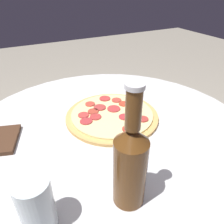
{
  "coord_description": "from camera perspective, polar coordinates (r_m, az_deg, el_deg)",
  "views": [
    {
      "loc": [
        -0.23,
        -0.46,
        1.11
      ],
      "look_at": [
        0.04,
        0.06,
        0.74
      ],
      "focal_mm": 35.0,
      "sensor_mm": 36.0,
      "label": 1
    }
  ],
  "objects": [
    {
      "name": "table",
      "position": [
        0.76,
        -0.72,
        -15.23
      ],
      "size": [
        0.88,
        0.88,
        0.72
      ],
      "color": "silver",
      "rests_on": "ground_plane"
    },
    {
      "name": "pizza",
      "position": [
        0.7,
        -0.01,
        -0.81
      ],
      "size": [
        0.3,
        0.3,
        0.02
      ],
      "color": "tan",
      "rests_on": "table"
    },
    {
      "name": "beer_bottle",
      "position": [
        0.41,
        4.81,
        -13.16
      ],
      "size": [
        0.06,
        0.06,
        0.26
      ],
      "color": "#563314",
      "rests_on": "table"
    },
    {
      "name": "drinking_glass",
      "position": [
        0.42,
        -19.16,
        -21.98
      ],
      "size": [
        0.06,
        0.06,
        0.11
      ],
      "color": "silver",
      "rests_on": "table"
    }
  ]
}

